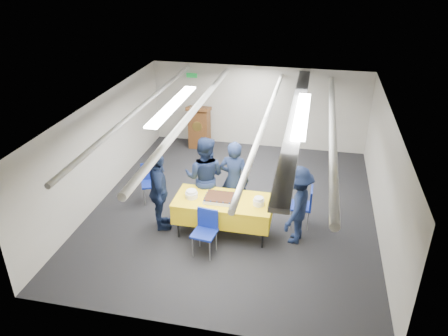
{
  "coord_description": "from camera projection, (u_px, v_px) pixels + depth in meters",
  "views": [
    {
      "loc": [
        1.5,
        -8.09,
        5.13
      ],
      "look_at": [
        -0.19,
        -0.2,
        1.05
      ],
      "focal_mm": 35.0,
      "sensor_mm": 36.0,
      "label": 1
    }
  ],
  "objects": [
    {
      "name": "plate_stack_left",
      "position": [
        191.0,
        194.0,
        8.5
      ],
      "size": [
        0.25,
        0.25,
        0.16
      ],
      "color": "white",
      "rests_on": "serving_table"
    },
    {
      "name": "ground",
      "position": [
        234.0,
        207.0,
        9.66
      ],
      "size": [
        7.0,
        7.0,
        0.0
      ],
      "primitive_type": "plane",
      "color": "black",
      "rests_on": "ground"
    },
    {
      "name": "room_shell",
      "position": [
        243.0,
        124.0,
        9.18
      ],
      "size": [
        6.0,
        7.0,
        2.3
      ],
      "color": "beige",
      "rests_on": "ground"
    },
    {
      "name": "chair_right",
      "position": [
        305.0,
        203.0,
        8.8
      ],
      "size": [
        0.42,
        0.42,
        0.87
      ],
      "color": "gray",
      "rests_on": "ground"
    },
    {
      "name": "podium",
      "position": [
        199.0,
        126.0,
        12.34
      ],
      "size": [
        0.62,
        0.53,
        1.25
      ],
      "color": "brown",
      "rests_on": "ground"
    },
    {
      "name": "sailor_c",
      "position": [
        159.0,
        192.0,
        8.61
      ],
      "size": [
        0.75,
        1.05,
        1.65
      ],
      "primitive_type": "imported",
      "rotation": [
        0.0,
        0.0,
        1.98
      ],
      "color": "black",
      "rests_on": "ground"
    },
    {
      "name": "sailor_b",
      "position": [
        205.0,
        177.0,
        9.04
      ],
      "size": [
        0.87,
        0.68,
        1.77
      ],
      "primitive_type": "imported",
      "rotation": [
        0.0,
        0.0,
        3.13
      ],
      "color": "black",
      "rests_on": "ground"
    },
    {
      "name": "sheet_cake",
      "position": [
        219.0,
        198.0,
        8.42
      ],
      "size": [
        0.56,
        0.44,
        0.1
      ],
      "color": "white",
      "rests_on": "serving_table"
    },
    {
      "name": "sailor_a",
      "position": [
        234.0,
        180.0,
        8.96
      ],
      "size": [
        0.66,
        0.46,
        1.73
      ],
      "primitive_type": "imported",
      "rotation": [
        0.0,
        0.0,
        3.06
      ],
      "color": "black",
      "rests_on": "ground"
    },
    {
      "name": "plate_stack_right",
      "position": [
        259.0,
        201.0,
        8.25
      ],
      "size": [
        0.21,
        0.21,
        0.16
      ],
      "color": "white",
      "rests_on": "serving_table"
    },
    {
      "name": "serving_table",
      "position": [
        223.0,
        209.0,
        8.55
      ],
      "size": [
        1.91,
        0.91,
        0.77
      ],
      "color": "black",
      "rests_on": "ground"
    },
    {
      "name": "chair_near",
      "position": [
        206.0,
        227.0,
        8.03
      ],
      "size": [
        0.47,
        0.47,
        0.87
      ],
      "color": "gray",
      "rests_on": "ground"
    },
    {
      "name": "chair_left",
      "position": [
        151.0,
        179.0,
        9.73
      ],
      "size": [
        0.55,
        0.55,
        0.87
      ],
      "color": "gray",
      "rests_on": "ground"
    },
    {
      "name": "sailor_d",
      "position": [
        297.0,
        205.0,
        8.23
      ],
      "size": [
        0.8,
        1.13,
        1.58
      ],
      "primitive_type": "imported",
      "rotation": [
        0.0,
        0.0,
        -1.8
      ],
      "color": "black",
      "rests_on": "ground"
    }
  ]
}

